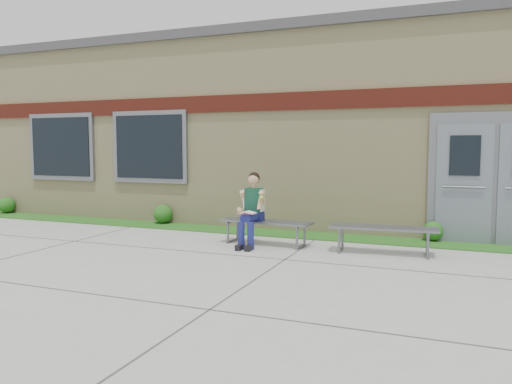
% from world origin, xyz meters
% --- Properties ---
extents(ground, '(80.00, 80.00, 0.00)m').
position_xyz_m(ground, '(0.00, 0.00, 0.00)').
color(ground, '#9E9E99').
rests_on(ground, ground).
extents(grass_strip, '(16.00, 0.80, 0.02)m').
position_xyz_m(grass_strip, '(0.00, 2.60, 0.01)').
color(grass_strip, '#175216').
rests_on(grass_strip, ground).
extents(school_building, '(16.20, 6.22, 4.20)m').
position_xyz_m(school_building, '(-0.00, 5.99, 2.10)').
color(school_building, beige).
rests_on(school_building, ground).
extents(bench_left, '(1.66, 0.56, 0.42)m').
position_xyz_m(bench_left, '(0.32, 1.49, 0.33)').
color(bench_left, slate).
rests_on(bench_left, ground).
extents(bench_right, '(1.71, 0.58, 0.44)m').
position_xyz_m(bench_right, '(2.32, 1.49, 0.34)').
color(bench_right, slate).
rests_on(bench_right, ground).
extents(girl, '(0.46, 0.76, 1.27)m').
position_xyz_m(girl, '(0.13, 1.30, 0.66)').
color(girl, navy).
rests_on(girl, ground).
extents(shrub_west, '(0.41, 0.41, 0.41)m').
position_xyz_m(shrub_west, '(-7.25, 2.85, 0.22)').
color(shrub_west, '#175216').
rests_on(shrub_west, grass_strip).
extents(shrub_mid, '(0.41, 0.41, 0.41)m').
position_xyz_m(shrub_mid, '(-2.62, 2.85, 0.23)').
color(shrub_mid, '#175216').
rests_on(shrub_mid, grass_strip).
extents(shrub_east, '(0.35, 0.35, 0.35)m').
position_xyz_m(shrub_east, '(3.02, 2.85, 0.19)').
color(shrub_east, '#175216').
rests_on(shrub_east, grass_strip).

